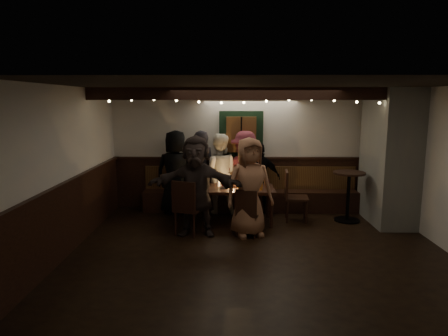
{
  "coord_description": "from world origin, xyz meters",
  "views": [
    {
      "loc": [
        -0.46,
        -6.2,
        2.37
      ],
      "look_at": [
        -0.56,
        1.6,
        1.05
      ],
      "focal_mm": 32.0,
      "sensor_mm": 36.0,
      "label": 1
    }
  ],
  "objects_px": {
    "person_b": "(200,172)",
    "person_f": "(196,186)",
    "person_a": "(176,172)",
    "chair_end": "(292,193)",
    "person_c": "(219,174)",
    "chair_near_right": "(248,210)",
    "high_top": "(348,190)",
    "person_e": "(260,178)",
    "person_g": "(249,187)",
    "chair_near_left": "(187,205)",
    "person_d": "(245,172)",
    "dining_table": "(224,191)"
  },
  "relations": [
    {
      "from": "chair_near_right",
      "to": "person_f",
      "type": "relative_size",
      "value": 0.48
    },
    {
      "from": "chair_near_right",
      "to": "high_top",
      "type": "bearing_deg",
      "value": 25.23
    },
    {
      "from": "person_e",
      "to": "person_f",
      "type": "bearing_deg",
      "value": 36.94
    },
    {
      "from": "dining_table",
      "to": "high_top",
      "type": "xyz_separation_m",
      "value": [
        2.46,
        0.12,
        -0.01
      ]
    },
    {
      "from": "person_a",
      "to": "person_b",
      "type": "height_order",
      "value": "person_a"
    },
    {
      "from": "person_f",
      "to": "person_g",
      "type": "distance_m",
      "value": 0.94
    },
    {
      "from": "high_top",
      "to": "person_f",
      "type": "relative_size",
      "value": 0.56
    },
    {
      "from": "person_g",
      "to": "chair_near_left",
      "type": "bearing_deg",
      "value": 164.92
    },
    {
      "from": "chair_near_left",
      "to": "person_g",
      "type": "distance_m",
      "value": 1.14
    },
    {
      "from": "chair_near_right",
      "to": "person_a",
      "type": "height_order",
      "value": "person_a"
    },
    {
      "from": "person_b",
      "to": "person_a",
      "type": "bearing_deg",
      "value": -0.62
    },
    {
      "from": "person_c",
      "to": "person_f",
      "type": "bearing_deg",
      "value": 77.06
    },
    {
      "from": "dining_table",
      "to": "person_e",
      "type": "height_order",
      "value": "person_e"
    },
    {
      "from": "chair_near_left",
      "to": "person_b",
      "type": "relative_size",
      "value": 0.57
    },
    {
      "from": "dining_table",
      "to": "person_d",
      "type": "height_order",
      "value": "person_d"
    },
    {
      "from": "chair_near_right",
      "to": "person_e",
      "type": "bearing_deg",
      "value": 77.84
    },
    {
      "from": "dining_table",
      "to": "person_d",
      "type": "bearing_deg",
      "value": 60.34
    },
    {
      "from": "chair_near_right",
      "to": "person_c",
      "type": "distance_m",
      "value": 1.67
    },
    {
      "from": "person_f",
      "to": "person_g",
      "type": "relative_size",
      "value": 1.02
    },
    {
      "from": "chair_end",
      "to": "person_a",
      "type": "distance_m",
      "value": 2.44
    },
    {
      "from": "chair_end",
      "to": "person_f",
      "type": "distance_m",
      "value": 2.04
    },
    {
      "from": "chair_near_right",
      "to": "high_top",
      "type": "relative_size",
      "value": 0.86
    },
    {
      "from": "chair_near_left",
      "to": "chair_near_right",
      "type": "xyz_separation_m",
      "value": [
        1.07,
        -0.02,
        -0.08
      ]
    },
    {
      "from": "chair_end",
      "to": "person_c",
      "type": "height_order",
      "value": "person_c"
    },
    {
      "from": "high_top",
      "to": "person_g",
      "type": "relative_size",
      "value": 0.57
    },
    {
      "from": "person_b",
      "to": "person_f",
      "type": "xyz_separation_m",
      "value": [
        0.03,
        -1.49,
        0.01
      ]
    },
    {
      "from": "chair_near_left",
      "to": "high_top",
      "type": "bearing_deg",
      "value": 16.73
    },
    {
      "from": "dining_table",
      "to": "person_b",
      "type": "distance_m",
      "value": 0.95
    },
    {
      "from": "chair_near_left",
      "to": "chair_near_right",
      "type": "bearing_deg",
      "value": -1.28
    },
    {
      "from": "high_top",
      "to": "person_e",
      "type": "xyz_separation_m",
      "value": [
        -1.71,
        0.54,
        0.13
      ]
    },
    {
      "from": "person_b",
      "to": "person_e",
      "type": "relative_size",
      "value": 1.16
    },
    {
      "from": "high_top",
      "to": "person_b",
      "type": "bearing_deg",
      "value": 167.92
    },
    {
      "from": "person_e",
      "to": "person_g",
      "type": "relative_size",
      "value": 0.86
    },
    {
      "from": "chair_near_left",
      "to": "person_f",
      "type": "distance_m",
      "value": 0.37
    },
    {
      "from": "chair_near_right",
      "to": "person_f",
      "type": "height_order",
      "value": "person_f"
    },
    {
      "from": "chair_end",
      "to": "person_b",
      "type": "height_order",
      "value": "person_b"
    },
    {
      "from": "person_b",
      "to": "person_f",
      "type": "distance_m",
      "value": 1.49
    },
    {
      "from": "person_f",
      "to": "person_a",
      "type": "bearing_deg",
      "value": 115.4
    },
    {
      "from": "chair_near_right",
      "to": "person_b",
      "type": "relative_size",
      "value": 0.49
    },
    {
      "from": "high_top",
      "to": "person_g",
      "type": "bearing_deg",
      "value": -156.19
    },
    {
      "from": "person_e",
      "to": "person_d",
      "type": "bearing_deg",
      "value": -32.75
    },
    {
      "from": "person_c",
      "to": "person_b",
      "type": "bearing_deg",
      "value": -7.06
    },
    {
      "from": "person_d",
      "to": "person_f",
      "type": "height_order",
      "value": "person_f"
    },
    {
      "from": "chair_near_right",
      "to": "person_e",
      "type": "distance_m",
      "value": 1.55
    },
    {
      "from": "chair_end",
      "to": "person_c",
      "type": "bearing_deg",
      "value": 158.37
    },
    {
      "from": "person_d",
      "to": "person_e",
      "type": "distance_m",
      "value": 0.35
    },
    {
      "from": "chair_near_left",
      "to": "person_b",
      "type": "bearing_deg",
      "value": 85.16
    },
    {
      "from": "chair_end",
      "to": "person_g",
      "type": "xyz_separation_m",
      "value": [
        -0.89,
        -0.88,
        0.31
      ]
    },
    {
      "from": "person_b",
      "to": "person_c",
      "type": "relative_size",
      "value": 1.04
    },
    {
      "from": "high_top",
      "to": "person_c",
      "type": "xyz_separation_m",
      "value": [
        -2.57,
        0.58,
        0.22
      ]
    }
  ]
}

